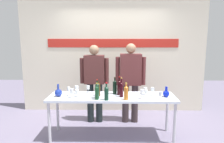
{
  "coord_description": "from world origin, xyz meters",
  "views": [
    {
      "loc": [
        0.06,
        -3.59,
        1.83
      ],
      "look_at": [
        0.0,
        0.15,
        1.2
      ],
      "focal_mm": 33.4,
      "sensor_mm": 36.0,
      "label": 1
    }
  ],
  "objects_px": {
    "decanter_blue_right": "(166,93)",
    "wine_bottle_4": "(115,87)",
    "wine_bottle_6": "(126,92)",
    "wine_bottle_7": "(98,89)",
    "wine_glass_right_2": "(145,89)",
    "display_table": "(112,99)",
    "wine_glass_left_0": "(77,92)",
    "presenter_left": "(94,79)",
    "wine_bottle_1": "(97,92)",
    "wine_glass_left_1": "(88,88)",
    "wine_glass_left_2": "(77,88)",
    "wine_bottle_3": "(121,89)",
    "wine_bottle_0": "(106,93)",
    "wine_glass_right_1": "(141,92)",
    "wine_glass_left_4": "(69,89)",
    "decanter_blue_left": "(58,92)",
    "presenter_right": "(130,78)",
    "wine_glass_right_4": "(160,94)",
    "wine_glass_right_0": "(146,92)",
    "wine_glass_left_3": "(72,91)",
    "wine_bottle_2": "(97,90)",
    "wine_glass_right_3": "(152,89)",
    "wine_bottle_5": "(119,87)"
  },
  "relations": [
    {
      "from": "wine_bottle_0",
      "to": "wine_bottle_7",
      "type": "relative_size",
      "value": 1.02
    },
    {
      "from": "wine_glass_left_2",
      "to": "wine_glass_left_4",
      "type": "relative_size",
      "value": 0.97
    },
    {
      "from": "wine_glass_right_3",
      "to": "presenter_left",
      "type": "bearing_deg",
      "value": 149.61
    },
    {
      "from": "presenter_left",
      "to": "wine_glass_left_1",
      "type": "bearing_deg",
      "value": -98.55
    },
    {
      "from": "wine_glass_left_2",
      "to": "wine_glass_left_3",
      "type": "xyz_separation_m",
      "value": [
        -0.03,
        -0.27,
        0.0
      ]
    },
    {
      "from": "wine_bottle_2",
      "to": "wine_bottle_5",
      "type": "height_order",
      "value": "wine_bottle_5"
    },
    {
      "from": "decanter_blue_right",
      "to": "wine_bottle_4",
      "type": "relative_size",
      "value": 0.58
    },
    {
      "from": "wine_glass_left_1",
      "to": "wine_glass_right_2",
      "type": "relative_size",
      "value": 0.99
    },
    {
      "from": "wine_glass_left_4",
      "to": "wine_glass_right_1",
      "type": "bearing_deg",
      "value": -7.82
    },
    {
      "from": "wine_bottle_6",
      "to": "wine_bottle_7",
      "type": "xyz_separation_m",
      "value": [
        -0.49,
        0.22,
        -0.0
      ]
    },
    {
      "from": "presenter_right",
      "to": "wine_glass_right_3",
      "type": "xyz_separation_m",
      "value": [
        0.35,
        -0.65,
        -0.08
      ]
    },
    {
      "from": "wine_glass_left_0",
      "to": "decanter_blue_left",
      "type": "bearing_deg",
      "value": 174.59
    },
    {
      "from": "display_table",
      "to": "presenter_left",
      "type": "bearing_deg",
      "value": 118.47
    },
    {
      "from": "wine_bottle_2",
      "to": "wine_glass_left_4",
      "type": "xyz_separation_m",
      "value": [
        -0.53,
        0.14,
        -0.02
      ]
    },
    {
      "from": "wine_glass_right_3",
      "to": "wine_bottle_2",
      "type": "bearing_deg",
      "value": -170.17
    },
    {
      "from": "presenter_left",
      "to": "wine_bottle_1",
      "type": "bearing_deg",
      "value": -81.91
    },
    {
      "from": "wine_glass_right_4",
      "to": "decanter_blue_left",
      "type": "bearing_deg",
      "value": 173.64
    },
    {
      "from": "wine_bottle_0",
      "to": "wine_glass_right_1",
      "type": "bearing_deg",
      "value": 8.52
    },
    {
      "from": "decanter_blue_left",
      "to": "wine_glass_right_0",
      "type": "relative_size",
      "value": 1.65
    },
    {
      "from": "wine_bottle_2",
      "to": "wine_glass_right_1",
      "type": "distance_m",
      "value": 0.76
    },
    {
      "from": "wine_glass_left_1",
      "to": "wine_glass_left_4",
      "type": "bearing_deg",
      "value": -148.54
    },
    {
      "from": "wine_bottle_6",
      "to": "wine_glass_left_0",
      "type": "xyz_separation_m",
      "value": [
        -0.85,
        0.14,
        -0.04
      ]
    },
    {
      "from": "decanter_blue_left",
      "to": "wine_bottle_2",
      "type": "distance_m",
      "value": 0.71
    },
    {
      "from": "wine_bottle_3",
      "to": "wine_glass_left_2",
      "type": "height_order",
      "value": "wine_bottle_3"
    },
    {
      "from": "wine_bottle_3",
      "to": "wine_bottle_6",
      "type": "bearing_deg",
      "value": -64.56
    },
    {
      "from": "wine_bottle_5",
      "to": "wine_glass_right_3",
      "type": "xyz_separation_m",
      "value": [
        0.6,
        -0.04,
        -0.03
      ]
    },
    {
      "from": "presenter_left",
      "to": "wine_glass_right_1",
      "type": "distance_m",
      "value": 1.23
    },
    {
      "from": "wine_glass_right_2",
      "to": "display_table",
      "type": "bearing_deg",
      "value": -172.39
    },
    {
      "from": "presenter_right",
      "to": "wine_glass_right_2",
      "type": "height_order",
      "value": "presenter_right"
    },
    {
      "from": "wine_bottle_4",
      "to": "wine_glass_left_4",
      "type": "bearing_deg",
      "value": -172.43
    },
    {
      "from": "wine_glass_left_3",
      "to": "wine_glass_right_3",
      "type": "xyz_separation_m",
      "value": [
        1.41,
        0.19,
        -0.01
      ]
    },
    {
      "from": "wine_glass_left_2",
      "to": "wine_bottle_6",
      "type": "bearing_deg",
      "value": -21.21
    },
    {
      "from": "wine_bottle_7",
      "to": "wine_glass_right_1",
      "type": "height_order",
      "value": "wine_bottle_7"
    },
    {
      "from": "wine_bottle_1",
      "to": "wine_bottle_4",
      "type": "distance_m",
      "value": 0.46
    },
    {
      "from": "wine_bottle_1",
      "to": "wine_glass_left_1",
      "type": "bearing_deg",
      "value": 115.17
    },
    {
      "from": "wine_glass_left_2",
      "to": "wine_glass_right_3",
      "type": "xyz_separation_m",
      "value": [
        1.38,
        -0.08,
        -0.01
      ]
    },
    {
      "from": "decanter_blue_right",
      "to": "wine_bottle_7",
      "type": "relative_size",
      "value": 0.62
    },
    {
      "from": "wine_glass_left_4",
      "to": "decanter_blue_left",
      "type": "bearing_deg",
      "value": -161.05
    },
    {
      "from": "wine_glass_left_0",
      "to": "decanter_blue_right",
      "type": "bearing_deg",
      "value": 1.18
    },
    {
      "from": "wine_bottle_0",
      "to": "wine_bottle_1",
      "type": "height_order",
      "value": "wine_bottle_0"
    },
    {
      "from": "wine_bottle_4",
      "to": "wine_bottle_7",
      "type": "relative_size",
      "value": 1.07
    },
    {
      "from": "decanter_blue_left",
      "to": "wine_glass_right_3",
      "type": "xyz_separation_m",
      "value": [
        1.68,
        0.09,
        0.04
      ]
    },
    {
      "from": "wine_glass_left_2",
      "to": "wine_glass_right_4",
      "type": "height_order",
      "value": "wine_glass_left_2"
    },
    {
      "from": "presenter_right",
      "to": "wine_glass_left_2",
      "type": "bearing_deg",
      "value": -151.19
    },
    {
      "from": "wine_glass_left_2",
      "to": "wine_glass_right_2",
      "type": "relative_size",
      "value": 1.1
    },
    {
      "from": "wine_bottle_1",
      "to": "wine_bottle_7",
      "type": "relative_size",
      "value": 0.97
    },
    {
      "from": "display_table",
      "to": "wine_glass_right_0",
      "type": "distance_m",
      "value": 0.62
    },
    {
      "from": "wine_glass_right_3",
      "to": "wine_glass_left_2",
      "type": "bearing_deg",
      "value": 176.54
    },
    {
      "from": "decanter_blue_right",
      "to": "wine_glass_left_1",
      "type": "xyz_separation_m",
      "value": [
        -1.4,
        0.26,
        0.03
      ]
    },
    {
      "from": "wine_glass_left_3",
      "to": "wine_glass_left_4",
      "type": "distance_m",
      "value": 0.18
    }
  ]
}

